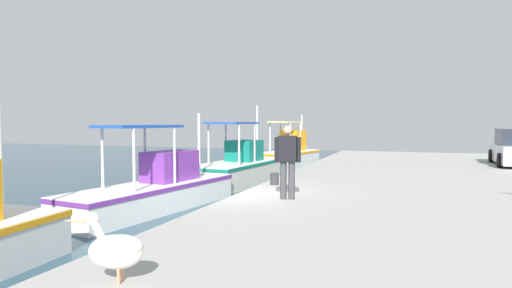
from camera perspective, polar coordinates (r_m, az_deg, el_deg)
name	(u,v)px	position (r m, az deg, el deg)	size (l,w,h in m)	color
quay_pier	(445,223)	(10.81, 23.52, -9.42)	(36.00, 10.00, 0.80)	#9E9E99
fishing_boat_third	(156,189)	(13.60, -12.98, -5.82)	(6.54, 2.54, 2.96)	white
fishing_boat_fourth	(238,168)	(18.74, -2.34, -3.18)	(5.62, 2.49, 3.42)	silver
fishing_boat_fifth	(289,155)	(25.06, 4.36, -1.50)	(4.94, 2.75, 3.08)	white
pelican	(116,249)	(5.42, -17.84, -12.90)	(0.51, 0.97, 0.82)	tan
fisherman_standing	(288,158)	(10.50, 4.15, -1.87)	(0.30, 0.64, 1.77)	#3F3F42
mooring_bollard_third	(274,179)	(12.94, 2.44, -4.59)	(0.26, 0.26, 0.35)	#333338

